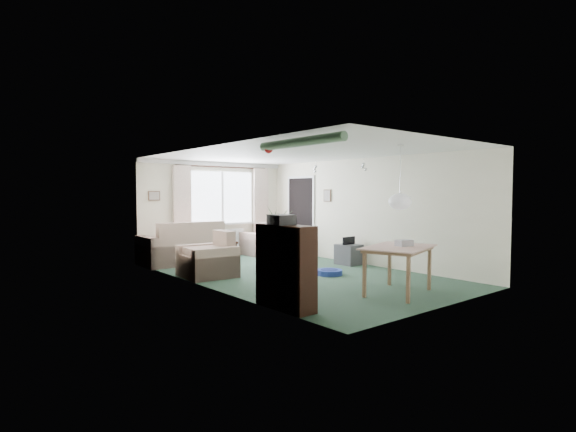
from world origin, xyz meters
TOP-DOWN VIEW (x-y plane):
  - ground at (0.00, 0.00)m, footprint 6.50×6.50m
  - window at (0.20, 3.23)m, footprint 1.80×0.03m
  - curtain_rod at (0.20, 3.15)m, footprint 2.60×0.03m
  - curtain_left at (-0.95, 3.13)m, footprint 0.45×0.08m
  - curtain_right at (1.35, 3.13)m, footprint 0.45×0.08m
  - radiator at (0.20, 3.19)m, footprint 1.20×0.10m
  - doorway at (1.99, 2.20)m, footprint 0.03×0.95m
  - pendant_lamp at (0.20, -2.30)m, footprint 0.36×0.36m
  - tinsel_garland at (-1.92, -2.30)m, footprint 1.60×1.60m
  - bauble_cluster_a at (1.30, 0.90)m, footprint 0.20×0.20m
  - bauble_cluster_b at (1.60, -0.30)m, footprint 0.20×0.20m
  - wall_picture_back at (-1.60, 3.23)m, footprint 0.28×0.03m
  - wall_picture_right at (1.98, 1.20)m, footprint 0.03×0.24m
  - sofa at (-1.10, 2.75)m, footprint 1.96×1.08m
  - armchair_corner at (1.14, 2.73)m, footprint 0.97×0.91m
  - armchair_left at (-1.50, 0.93)m, footprint 0.99×1.04m
  - coffee_table at (-0.31, 2.71)m, footprint 1.06×0.71m
  - photo_frame at (-0.20, 2.66)m, footprint 0.12×0.04m
  - bookshelf at (-1.84, -1.91)m, footprint 0.35×0.97m
  - hifi_box at (-1.86, -1.84)m, footprint 0.32×0.38m
  - houseplant at (-1.07, -0.72)m, footprint 0.60×0.60m
  - dining_table at (0.16, -2.31)m, footprint 1.37×1.11m
  - gift_box at (0.28, -2.33)m, footprint 0.29×0.23m
  - tv_cube at (1.70, 0.21)m, footprint 0.47×0.52m
  - pet_bed at (0.45, -0.44)m, footprint 0.52×0.52m

SIDE VIEW (x-z plane):
  - ground at x=0.00m, z-range 0.00..0.00m
  - pet_bed at x=0.45m, z-range 0.00..0.10m
  - coffee_table at x=-0.31m, z-range 0.00..0.44m
  - tv_cube at x=1.70m, z-range 0.00..0.45m
  - dining_table at x=0.16m, z-range 0.00..0.74m
  - radiator at x=0.20m, z-range 0.12..0.68m
  - armchair_corner at x=1.14m, z-range 0.00..0.86m
  - armchair_left at x=-1.50m, z-range 0.00..0.87m
  - sofa at x=-1.10m, z-range 0.00..0.97m
  - photo_frame at x=-0.20m, z-range 0.44..0.60m
  - bookshelf at x=-1.84m, z-range 0.00..1.18m
  - houseplant at x=-1.07m, z-range 0.00..1.35m
  - gift_box at x=0.28m, z-range 0.74..0.86m
  - doorway at x=1.99m, z-range 0.00..2.00m
  - hifi_box at x=-1.86m, z-range 1.18..1.32m
  - curtain_left at x=-0.95m, z-range 0.27..2.27m
  - curtain_right at x=1.35m, z-range 0.27..2.27m
  - pendant_lamp at x=0.20m, z-range 1.30..1.66m
  - window at x=0.20m, z-range 0.85..2.15m
  - wall_picture_back at x=-1.60m, z-range 1.44..1.66m
  - wall_picture_right at x=1.98m, z-range 1.40..1.70m
  - bauble_cluster_a at x=1.30m, z-range 2.12..2.32m
  - bauble_cluster_b at x=1.60m, z-range 2.12..2.32m
  - curtain_rod at x=0.20m, z-range 2.25..2.29m
  - tinsel_garland at x=-1.92m, z-range 2.22..2.34m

